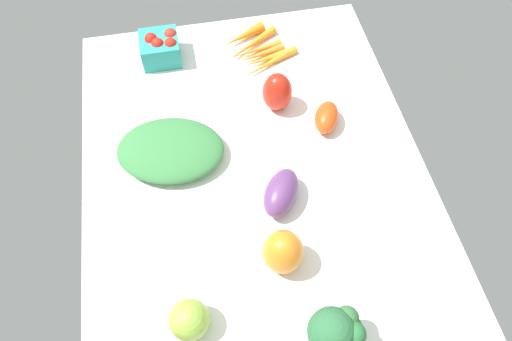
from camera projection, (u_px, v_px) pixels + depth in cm
name	position (u px, v px, depth cm)	size (l,w,h in cm)	color
tablecloth	(256.00, 178.00, 105.81)	(104.00, 76.00, 2.00)	white
bell_pepper_red	(277.00, 92.00, 111.29)	(7.10, 7.10, 10.38)	red
eggplant	(281.00, 193.00, 98.72)	(11.76, 6.71, 6.71)	#60376E
berry_basket	(160.00, 47.00, 121.33)	(9.74, 9.74, 7.80)	teal
broccoli_head	(336.00, 333.00, 79.60)	(9.71, 9.70, 11.81)	#9BBB88
carrot_bunch	(256.00, 49.00, 124.60)	(19.75, 19.32, 2.97)	orange
leafy_greens_clump	(171.00, 150.00, 105.62)	(23.97, 17.96, 5.02)	#36793F
bell_pepper_orange	(283.00, 252.00, 89.76)	(7.99, 7.99, 10.20)	orange
heirloom_tomato_green	(189.00, 320.00, 84.22)	(7.57, 7.57, 7.57)	#89B63E
roma_tomato	(327.00, 117.00, 110.33)	(9.04, 5.50, 5.50)	#D94716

